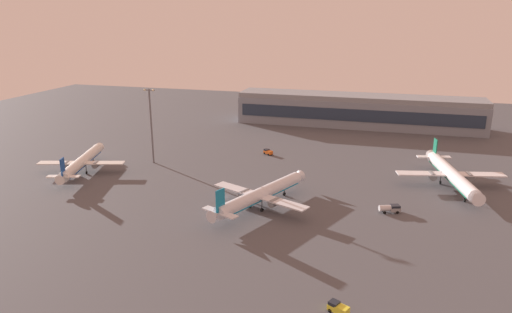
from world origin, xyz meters
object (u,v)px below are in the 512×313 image
airplane_terminal_side (82,162)px  fuel_truck (390,208)px  airplane_mid_apron (451,174)px  airplane_near_gate (260,195)px  maintenance_van (338,308)px  baggage_tractor (268,152)px  apron_light_west (151,122)px

airplane_terminal_side → fuel_truck: (111.40, -7.26, -2.63)m
airplane_mid_apron → airplane_near_gate: bearing=18.8°
airplane_terminal_side → maintenance_van: bearing=-46.5°
maintenance_van → baggage_tractor: same height
airplane_near_gate → airplane_mid_apron: bearing=54.5°
maintenance_van → apron_light_west: (-81.65, 79.14, 15.57)m
fuel_truck → apron_light_west: apron_light_west is taller
airplane_terminal_side → fuel_truck: 111.67m
airplane_near_gate → baggage_tractor: size_ratio=9.21×
airplane_near_gate → maintenance_van: bearing=-35.4°
maintenance_van → baggage_tractor: 110.17m
airplane_near_gate → apron_light_west: bearing=171.7°
fuel_truck → airplane_terminal_side: bearing=-113.6°
maintenance_van → apron_light_west: size_ratio=0.15×
airplane_mid_apron → fuel_truck: (-19.60, -28.35, -3.17)m
airplane_near_gate → airplane_mid_apron: size_ratio=0.89×
baggage_tractor → apron_light_west: 49.86m
maintenance_van → apron_light_west: apron_light_west is taller
airplane_terminal_side → maintenance_van: airplane_terminal_side is taller
maintenance_van → fuel_truck: size_ratio=0.69×
fuel_truck → airplane_near_gate: bearing=-99.5°
airplane_mid_apron → maintenance_van: (-29.28, -82.21, -3.35)m
airplane_terminal_side → maintenance_van: (101.72, -61.12, -2.81)m
airplane_near_gate → airplane_mid_apron: (57.98, 35.38, 0.30)m
fuel_truck → apron_light_west: 96.01m
fuel_truck → maintenance_van: bearing=-30.1°
airplane_near_gate → apron_light_west: 63.28m
airplane_terminal_side → apron_light_west: 29.84m
airplane_mid_apron → apron_light_west: 111.65m
airplane_near_gate → baggage_tractor: airplane_near_gate is taller
airplane_terminal_side → baggage_tractor: bearing=18.5°
baggage_tractor → airplane_mid_apron: bearing=-70.2°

